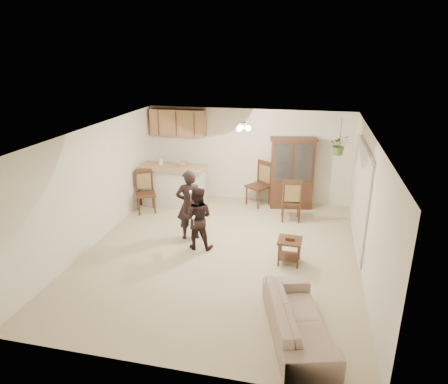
% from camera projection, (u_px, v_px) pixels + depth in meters
% --- Properties ---
extents(floor, '(6.50, 6.50, 0.00)m').
position_uv_depth(floor, '(221.00, 252.00, 8.26)').
color(floor, '#C0B691').
rests_on(floor, ground).
extents(ceiling, '(5.50, 6.50, 0.02)m').
position_uv_depth(ceiling, '(221.00, 133.00, 7.41)').
color(ceiling, white).
rests_on(ceiling, wall_back).
extents(wall_back, '(5.50, 0.02, 2.50)m').
position_uv_depth(wall_back, '(248.00, 155.00, 10.82)').
color(wall_back, silver).
rests_on(wall_back, ground).
extents(wall_front, '(5.50, 0.02, 2.50)m').
position_uv_depth(wall_front, '(161.00, 287.00, 4.85)').
color(wall_front, silver).
rests_on(wall_front, ground).
extents(wall_left, '(0.02, 6.50, 2.50)m').
position_uv_depth(wall_left, '(94.00, 186.00, 8.40)').
color(wall_left, silver).
rests_on(wall_left, ground).
extents(wall_right, '(0.02, 6.50, 2.50)m').
position_uv_depth(wall_right, '(368.00, 207.00, 7.27)').
color(wall_right, silver).
rests_on(wall_right, ground).
extents(breakfast_bar, '(1.60, 0.55, 1.00)m').
position_uv_depth(breakfast_bar, '(174.00, 187.00, 10.63)').
color(breakfast_bar, silver).
rests_on(breakfast_bar, floor).
extents(bar_top, '(1.75, 0.70, 0.08)m').
position_uv_depth(bar_top, '(173.00, 167.00, 10.44)').
color(bar_top, '#A17C60').
rests_on(bar_top, breakfast_bar).
extents(upper_cabinets, '(1.50, 0.34, 0.70)m').
position_uv_depth(upper_cabinets, '(178.00, 122.00, 10.76)').
color(upper_cabinets, '#90613F').
rests_on(upper_cabinets, wall_back).
extents(vertical_blinds, '(0.06, 2.30, 2.10)m').
position_uv_depth(vertical_blinds, '(360.00, 198.00, 8.15)').
color(vertical_blinds, beige).
rests_on(vertical_blinds, wall_right).
extents(ceiling_fixture, '(0.36, 0.36, 0.20)m').
position_uv_depth(ceiling_fixture, '(243.00, 127.00, 8.50)').
color(ceiling_fixture, beige).
rests_on(ceiling_fixture, ceiling).
extents(hanging_plant, '(0.43, 0.37, 0.48)m').
position_uv_depth(hanging_plant, '(339.00, 145.00, 9.36)').
color(hanging_plant, '#3B6327').
rests_on(hanging_plant, ceiling).
extents(plant_cord, '(0.01, 0.01, 0.65)m').
position_uv_depth(plant_cord, '(341.00, 131.00, 9.25)').
color(plant_cord, black).
rests_on(plant_cord, ceiling).
extents(sofa, '(1.21, 2.00, 0.73)m').
position_uv_depth(sofa, '(298.00, 314.00, 5.76)').
color(sofa, '#BFB29D').
rests_on(sofa, floor).
extents(adult, '(0.77, 0.66, 1.80)m').
position_uv_depth(adult, '(189.00, 200.00, 8.60)').
color(adult, black).
rests_on(adult, floor).
extents(child, '(0.69, 0.56, 1.35)m').
position_uv_depth(child, '(197.00, 218.00, 8.24)').
color(child, black).
rests_on(child, floor).
extents(china_hutch, '(1.23, 0.64, 1.85)m').
position_uv_depth(china_hutch, '(292.00, 174.00, 10.36)').
color(china_hutch, '#3B1F15').
rests_on(china_hutch, floor).
extents(side_table, '(0.48, 0.48, 0.56)m').
position_uv_depth(side_table, '(289.00, 251.00, 7.78)').
color(side_table, '#3B1F15').
rests_on(side_table, floor).
extents(chair_bar, '(0.65, 0.65, 1.08)m').
position_uv_depth(chair_bar, '(146.00, 201.00, 10.23)').
color(chair_bar, '#3B1F15').
rests_on(chair_bar, floor).
extents(chair_hutch_left, '(0.73, 0.73, 1.18)m').
position_uv_depth(chair_hutch_left, '(258.00, 193.00, 10.68)').
color(chair_hutch_left, '#3B1F15').
rests_on(chair_hutch_left, floor).
extents(chair_hutch_right, '(0.52, 0.52, 1.07)m').
position_uv_depth(chair_hutch_right, '(291.00, 208.00, 9.75)').
color(chair_hutch_right, '#3B1F15').
rests_on(chair_hutch_right, floor).
extents(controller_adult, '(0.09, 0.14, 0.04)m').
position_uv_depth(controller_adult, '(191.00, 192.00, 8.16)').
color(controller_adult, white).
rests_on(controller_adult, adult).
extents(controller_child, '(0.04, 0.12, 0.04)m').
position_uv_depth(controller_child, '(194.00, 217.00, 7.90)').
color(controller_child, white).
rests_on(controller_child, child).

